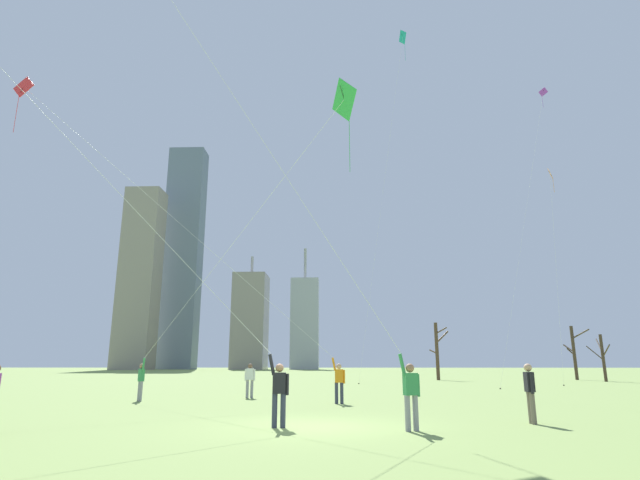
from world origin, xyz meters
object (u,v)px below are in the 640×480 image
object	(u,v)px
bare_tree_left_of_center	(437,349)
bystander_strolling_midfield	(530,390)
kite_flyer_midfield_right_yellow	(232,336)
distant_kite_low_near_trees_orange	(552,197)
bare_tree_right_of_center	(574,351)
kite_flyer_foreground_right_green	(192,309)
bystander_far_off_by_trees	(250,379)
bare_tree_rightmost	(603,356)
distant_kite_drifting_right_teal	(400,62)
kite_flyer_far_back_pink	(361,312)
distant_kite_drifting_left_purple	(538,130)
kite_flyer_midfield_left_red	(250,297)

from	to	relation	value
bare_tree_left_of_center	bystander_strolling_midfield	bearing A→B (deg)	-97.19
kite_flyer_midfield_right_yellow	distant_kite_low_near_trees_orange	world-z (taller)	distant_kite_low_near_trees_orange
bare_tree_right_of_center	kite_flyer_foreground_right_green	bearing A→B (deg)	-133.27
bystander_far_off_by_trees	bare_tree_rightmost	distance (m)	37.54
bystander_far_off_by_trees	distant_kite_drifting_right_teal	size ratio (longest dim) A/B	0.05
kite_flyer_far_back_pink	bare_tree_rightmost	world-z (taller)	kite_flyer_far_back_pink
distant_kite_low_near_trees_orange	bare_tree_rightmost	distance (m)	18.68
distant_kite_drifting_right_teal	distant_kite_drifting_left_purple	distance (m)	12.96
kite_flyer_far_back_pink	kite_flyer_foreground_right_green	world-z (taller)	kite_flyer_far_back_pink
kite_flyer_midfield_right_yellow	distant_kite_low_near_trees_orange	size ratio (longest dim) A/B	0.71
distant_kite_drifting_right_teal	bare_tree_rightmost	bearing A→B (deg)	27.90
distant_kite_drifting_right_teal	bare_tree_rightmost	distance (m)	32.96
distant_kite_drifting_right_teal	bystander_strolling_midfield	bearing A→B (deg)	-90.47
kite_flyer_midfield_right_yellow	distant_kite_drifting_right_teal	bearing A→B (deg)	71.59
bare_tree_right_of_center	bare_tree_left_of_center	xyz separation A→B (m)	(-14.30, -1.20, 0.16)
bare_tree_rightmost	bystander_strolling_midfield	bearing A→B (deg)	-119.56
distant_kite_drifting_left_purple	bare_tree_left_of_center	size ratio (longest dim) A/B	4.11
bystander_far_off_by_trees	distant_kite_drifting_left_purple	distance (m)	30.05
kite_flyer_far_back_pink	distant_kite_drifting_right_teal	xyz separation A→B (m)	(4.95, 25.68, 24.18)
bystander_far_off_by_trees	bare_tree_right_of_center	world-z (taller)	bare_tree_right_of_center
distant_kite_drifting_left_purple	bare_tree_rightmost	distance (m)	22.73
bystander_strolling_midfield	bystander_far_off_by_trees	size ratio (longest dim) A/B	1.00
kite_flyer_far_back_pink	bare_tree_right_of_center	bearing A→B (deg)	59.78
bystander_far_off_by_trees	bare_tree_left_of_center	world-z (taller)	bare_tree_left_of_center
distant_kite_drifting_right_teal	distant_kite_low_near_trees_orange	xyz separation A→B (m)	(10.85, -1.84, -13.14)
kite_flyer_midfield_left_red	distant_kite_drifting_left_purple	bearing A→B (deg)	37.47
kite_flyer_midfield_left_red	bare_tree_rightmost	world-z (taller)	kite_flyer_midfield_left_red
kite_flyer_far_back_pink	kite_flyer_midfield_right_yellow	bearing A→B (deg)	172.84
kite_flyer_foreground_right_green	bystander_strolling_midfield	xyz separation A→B (m)	(11.63, -6.59, -2.98)
bystander_strolling_midfield	bare_tree_right_of_center	world-z (taller)	bare_tree_right_of_center
distant_kite_low_near_trees_orange	bare_tree_right_of_center	world-z (taller)	distant_kite_low_near_trees_orange
kite_flyer_foreground_right_green	distant_kite_drifting_right_teal	distance (m)	31.31
kite_flyer_foreground_right_green	distant_kite_drifting_left_purple	bearing A→B (deg)	35.18
distant_kite_drifting_right_teal	kite_flyer_far_back_pink	bearing A→B (deg)	-100.90
bystander_strolling_midfield	bare_tree_rightmost	distance (m)	39.25
distant_kite_drifting_left_purple	bare_tree_right_of_center	size ratio (longest dim) A/B	4.33
distant_kite_drifting_left_purple	bystander_far_off_by_trees	bearing A→B (deg)	-149.54
bystander_strolling_midfield	distant_kite_drifting_left_purple	bearing A→B (deg)	64.52
distant_kite_low_near_trees_orange	bare_tree_left_of_center	world-z (taller)	distant_kite_low_near_trees_orange
distant_kite_drifting_left_purple	bare_tree_right_of_center	distance (m)	25.27
bystander_strolling_midfield	bystander_far_off_by_trees	distance (m)	14.16
kite_flyer_midfield_left_red	bystander_strolling_midfield	size ratio (longest dim) A/B	10.45
distant_kite_drifting_right_teal	bare_tree_left_of_center	size ratio (longest dim) A/B	5.21
distant_kite_drifting_right_teal	distant_kite_low_near_trees_orange	distance (m)	17.14
kite_flyer_foreground_right_green	distant_kite_drifting_left_purple	xyz separation A→B (m)	(22.24, 15.68, 15.70)
kite_flyer_midfield_left_red	bare_tree_right_of_center	size ratio (longest dim) A/B	3.11
bare_tree_left_of_center	bare_tree_rightmost	world-z (taller)	bare_tree_left_of_center
bystander_strolling_midfield	distant_kite_drifting_right_teal	world-z (taller)	distant_kite_drifting_right_teal
bystander_far_off_by_trees	bare_tree_rightmost	xyz separation A→B (m)	(29.02, 23.78, 1.36)
bystander_strolling_midfield	bare_tree_rightmost	xyz separation A→B (m)	(19.35, 34.12, 1.36)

